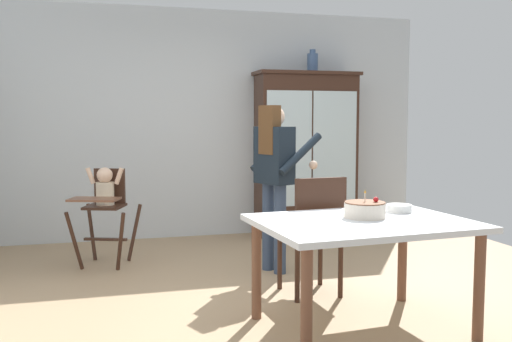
{
  "coord_description": "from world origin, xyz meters",
  "views": [
    {
      "loc": [
        -1.24,
        -4.11,
        1.41
      ],
      "look_at": [
        0.07,
        0.7,
        0.95
      ],
      "focal_mm": 39.75,
      "sensor_mm": 36.0,
      "label": 1
    }
  ],
  "objects_px": {
    "adult_person": "(275,167)",
    "birthday_cake": "(365,210)",
    "china_cabinet": "(306,153)",
    "ceramic_vase": "(312,62)",
    "serving_bowl": "(399,208)",
    "high_chair_with_toddler": "(105,198)",
    "dining_table": "(363,234)",
    "dining_chair_far_side": "(315,228)"
  },
  "relations": [
    {
      "from": "ceramic_vase",
      "to": "birthday_cake",
      "type": "xyz_separation_m",
      "value": [
        -0.76,
        -3.0,
        -1.3
      ]
    },
    {
      "from": "birthday_cake",
      "to": "dining_table",
      "type": "bearing_deg",
      "value": -122.25
    },
    {
      "from": "ceramic_vase",
      "to": "serving_bowl",
      "type": "distance_m",
      "value": 3.18
    },
    {
      "from": "birthday_cake",
      "to": "high_chair_with_toddler",
      "type": "bearing_deg",
      "value": 129.02
    },
    {
      "from": "china_cabinet",
      "to": "high_chair_with_toddler",
      "type": "xyz_separation_m",
      "value": [
        -2.38,
        -0.9,
        -0.34
      ]
    },
    {
      "from": "adult_person",
      "to": "dining_chair_far_side",
      "type": "bearing_deg",
      "value": 162.58
    },
    {
      "from": "dining_table",
      "to": "birthday_cake",
      "type": "relative_size",
      "value": 5.18
    },
    {
      "from": "ceramic_vase",
      "to": "dining_chair_far_side",
      "type": "xyz_separation_m",
      "value": [
        -0.87,
        -2.36,
        -1.53
      ]
    },
    {
      "from": "china_cabinet",
      "to": "serving_bowl",
      "type": "distance_m",
      "value": 2.88
    },
    {
      "from": "china_cabinet",
      "to": "adult_person",
      "type": "xyz_separation_m",
      "value": [
        -0.87,
        -1.55,
        -0.02
      ]
    },
    {
      "from": "dining_table",
      "to": "serving_bowl",
      "type": "height_order",
      "value": "serving_bowl"
    },
    {
      "from": "adult_person",
      "to": "birthday_cake",
      "type": "relative_size",
      "value": 5.47
    },
    {
      "from": "high_chair_with_toddler",
      "to": "serving_bowl",
      "type": "xyz_separation_m",
      "value": [
        2.04,
        -1.95,
        0.11
      ]
    },
    {
      "from": "high_chair_with_toddler",
      "to": "dining_table",
      "type": "distance_m",
      "value": 2.74
    },
    {
      "from": "adult_person",
      "to": "china_cabinet",
      "type": "bearing_deg",
      "value": -52.75
    },
    {
      "from": "china_cabinet",
      "to": "serving_bowl",
      "type": "relative_size",
      "value": 10.95
    },
    {
      "from": "china_cabinet",
      "to": "birthday_cake",
      "type": "xyz_separation_m",
      "value": [
        -0.68,
        -3.0,
        -0.2
      ]
    },
    {
      "from": "dining_table",
      "to": "birthday_cake",
      "type": "distance_m",
      "value": 0.18
    },
    {
      "from": "high_chair_with_toddler",
      "to": "dining_table",
      "type": "height_order",
      "value": "high_chair_with_toddler"
    },
    {
      "from": "dining_chair_far_side",
      "to": "serving_bowl",
      "type": "bearing_deg",
      "value": 128.72
    },
    {
      "from": "china_cabinet",
      "to": "dining_chair_far_side",
      "type": "height_order",
      "value": "china_cabinet"
    },
    {
      "from": "ceramic_vase",
      "to": "adult_person",
      "type": "distance_m",
      "value": 2.14
    },
    {
      "from": "ceramic_vase",
      "to": "serving_bowl",
      "type": "relative_size",
      "value": 1.5
    },
    {
      "from": "china_cabinet",
      "to": "serving_bowl",
      "type": "height_order",
      "value": "china_cabinet"
    },
    {
      "from": "dining_chair_far_side",
      "to": "adult_person",
      "type": "bearing_deg",
      "value": -87.84
    },
    {
      "from": "adult_person",
      "to": "serving_bowl",
      "type": "height_order",
      "value": "adult_person"
    },
    {
      "from": "adult_person",
      "to": "birthday_cake",
      "type": "bearing_deg",
      "value": 164.31
    },
    {
      "from": "high_chair_with_toddler",
      "to": "adult_person",
      "type": "distance_m",
      "value": 1.67
    },
    {
      "from": "china_cabinet",
      "to": "dining_chair_far_side",
      "type": "xyz_separation_m",
      "value": [
        -0.79,
        -2.36,
        -0.44
      ]
    },
    {
      "from": "dining_table",
      "to": "adult_person",
      "type": "bearing_deg",
      "value": 95.15
    },
    {
      "from": "ceramic_vase",
      "to": "adult_person",
      "type": "height_order",
      "value": "ceramic_vase"
    },
    {
      "from": "china_cabinet",
      "to": "dining_chair_far_side",
      "type": "bearing_deg",
      "value": -108.52
    },
    {
      "from": "serving_bowl",
      "to": "dining_chair_far_side",
      "type": "bearing_deg",
      "value": 132.48
    },
    {
      "from": "high_chair_with_toddler",
      "to": "china_cabinet",
      "type": "bearing_deg",
      "value": 40.57
    },
    {
      "from": "china_cabinet",
      "to": "adult_person",
      "type": "bearing_deg",
      "value": -119.41
    },
    {
      "from": "china_cabinet",
      "to": "ceramic_vase",
      "type": "distance_m",
      "value": 1.1
    },
    {
      "from": "ceramic_vase",
      "to": "dining_table",
      "type": "xyz_separation_m",
      "value": [
        -0.81,
        -3.09,
        -1.44
      ]
    },
    {
      "from": "high_chair_with_toddler",
      "to": "serving_bowl",
      "type": "bearing_deg",
      "value": -23.88
    },
    {
      "from": "ceramic_vase",
      "to": "birthday_cake",
      "type": "distance_m",
      "value": 3.36
    },
    {
      "from": "china_cabinet",
      "to": "adult_person",
      "type": "distance_m",
      "value": 1.78
    },
    {
      "from": "ceramic_vase",
      "to": "serving_bowl",
      "type": "xyz_separation_m",
      "value": [
        -0.41,
        -2.86,
        -1.32
      ]
    },
    {
      "from": "birthday_cake",
      "to": "serving_bowl",
      "type": "relative_size",
      "value": 1.56
    }
  ]
}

